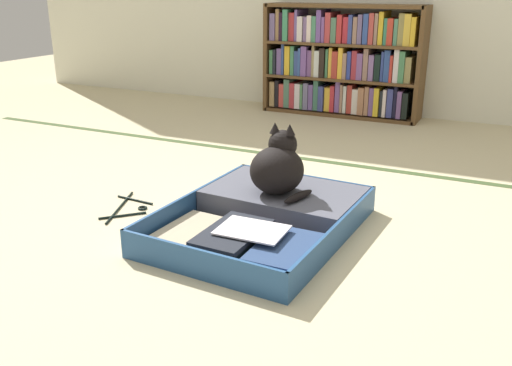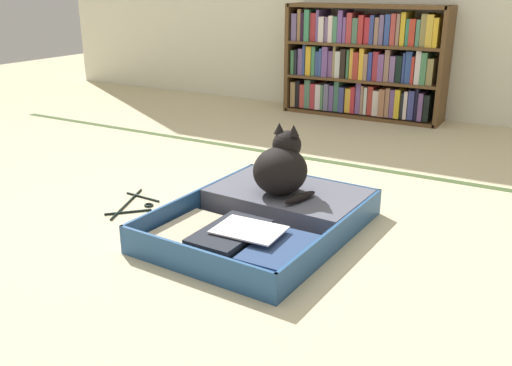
{
  "view_description": "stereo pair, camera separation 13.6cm",
  "coord_description": "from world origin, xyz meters",
  "px_view_note": "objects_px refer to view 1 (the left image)",
  "views": [
    {
      "loc": [
        0.98,
        -1.74,
        0.92
      ],
      "look_at": [
        0.14,
        0.02,
        0.22
      ],
      "focal_mm": 38.95,
      "sensor_mm": 36.0,
      "label": 1
    },
    {
      "loc": [
        1.1,
        -1.67,
        0.92
      ],
      "look_at": [
        0.14,
        0.02,
        0.22
      ],
      "focal_mm": 38.95,
      "sensor_mm": 36.0,
      "label": 2
    }
  ],
  "objects_px": {
    "open_suitcase": "(269,216)",
    "black_cat": "(279,167)",
    "clothes_hanger": "(128,207)",
    "bookshelf": "(342,62)"
  },
  "relations": [
    {
      "from": "bookshelf",
      "to": "open_suitcase",
      "type": "bearing_deg",
      "value": -79.89
    },
    {
      "from": "bookshelf",
      "to": "clothes_hanger",
      "type": "height_order",
      "value": "bookshelf"
    },
    {
      "from": "open_suitcase",
      "to": "black_cat",
      "type": "relative_size",
      "value": 3.15
    },
    {
      "from": "open_suitcase",
      "to": "clothes_hanger",
      "type": "relative_size",
      "value": 2.63
    },
    {
      "from": "black_cat",
      "to": "clothes_hanger",
      "type": "distance_m",
      "value": 0.69
    },
    {
      "from": "bookshelf",
      "to": "open_suitcase",
      "type": "height_order",
      "value": "bookshelf"
    },
    {
      "from": "open_suitcase",
      "to": "black_cat",
      "type": "xyz_separation_m",
      "value": [
        -0.01,
        0.11,
        0.17
      ]
    },
    {
      "from": "open_suitcase",
      "to": "clothes_hanger",
      "type": "bearing_deg",
      "value": -171.84
    },
    {
      "from": "open_suitcase",
      "to": "clothes_hanger",
      "type": "distance_m",
      "value": 0.65
    },
    {
      "from": "black_cat",
      "to": "clothes_hanger",
      "type": "height_order",
      "value": "black_cat"
    }
  ]
}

